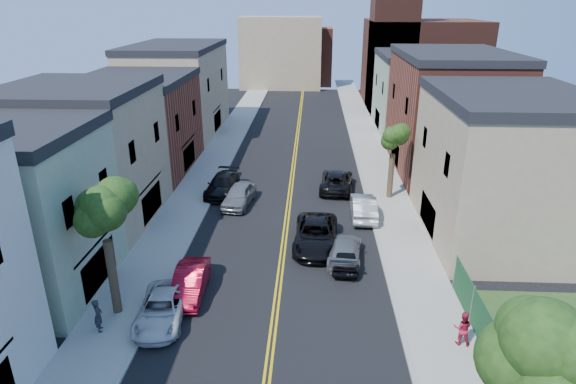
# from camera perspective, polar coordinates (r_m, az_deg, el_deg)

# --- Properties ---
(sidewalk_left) EXTENTS (3.20, 100.00, 0.15)m
(sidewalk_left) POSITION_cam_1_polar(r_m,az_deg,el_deg) (49.21, -8.49, 4.13)
(sidewalk_left) COLOR gray
(sidewalk_left) RESTS_ON ground
(sidewalk_right) EXTENTS (3.20, 100.00, 0.15)m
(sidewalk_right) POSITION_cam_1_polar(r_m,az_deg,el_deg) (48.67, 10.12, 3.83)
(sidewalk_right) COLOR gray
(sidewalk_right) RESTS_ON ground
(curb_left) EXTENTS (0.30, 100.00, 0.15)m
(curb_left) POSITION_cam_1_polar(r_m,az_deg,el_deg) (48.90, -6.47, 4.12)
(curb_left) COLOR gray
(curb_left) RESTS_ON ground
(curb_right) EXTENTS (0.30, 100.00, 0.15)m
(curb_right) POSITION_cam_1_polar(r_m,az_deg,el_deg) (48.48, 8.06, 3.89)
(curb_right) COLOR gray
(curb_right) RESTS_ON ground
(bldg_left_palegrn) EXTENTS (9.00, 8.00, 8.50)m
(bldg_left_palegrn) POSITION_cam_1_polar(r_m,az_deg,el_deg) (28.97, -30.18, -2.62)
(bldg_left_palegrn) COLOR gray
(bldg_left_palegrn) RESTS_ON ground
(bldg_left_tan_near) EXTENTS (9.00, 10.00, 9.00)m
(bldg_left_tan_near) POSITION_cam_1_polar(r_m,az_deg,el_deg) (36.21, -22.96, 3.54)
(bldg_left_tan_near) COLOR #998466
(bldg_left_tan_near) RESTS_ON ground
(bldg_left_brick) EXTENTS (9.00, 12.00, 8.00)m
(bldg_left_brick) POSITION_cam_1_polar(r_m,az_deg,el_deg) (46.09, -17.23, 7.27)
(bldg_left_brick) COLOR brown
(bldg_left_brick) RESTS_ON ground
(bldg_left_tan_far) EXTENTS (9.00, 16.00, 9.50)m
(bldg_left_tan_far) POSITION_cam_1_polar(r_m,az_deg,el_deg) (59.00, -12.82, 11.44)
(bldg_left_tan_far) COLOR #998466
(bldg_left_tan_far) RESTS_ON ground
(bldg_right_tan) EXTENTS (9.00, 12.00, 9.00)m
(bldg_right_tan) POSITION_cam_1_polar(r_m,az_deg,el_deg) (34.00, 24.00, 2.26)
(bldg_right_tan) COLOR #998466
(bldg_right_tan) RESTS_ON ground
(bldg_right_brick) EXTENTS (9.00, 14.00, 10.00)m
(bldg_right_brick) POSITION_cam_1_polar(r_m,az_deg,el_deg) (46.71, 18.33, 8.59)
(bldg_right_brick) COLOR brown
(bldg_right_brick) RESTS_ON ground
(bldg_right_palegrn) EXTENTS (9.00, 12.00, 8.50)m
(bldg_right_palegrn) POSITION_cam_1_polar(r_m,az_deg,el_deg) (60.21, 14.93, 10.96)
(bldg_right_palegrn) COLOR gray
(bldg_right_palegrn) RESTS_ON ground
(church) EXTENTS (16.20, 14.20, 22.60)m
(church) POSITION_cam_1_polar(r_m,az_deg,el_deg) (74.89, 14.69, 15.29)
(church) COLOR #4C2319
(church) RESTS_ON ground
(backdrop_left) EXTENTS (14.00, 8.00, 12.00)m
(backdrop_left) POSITION_cam_1_polar(r_m,az_deg,el_deg) (88.61, -0.83, 16.04)
(backdrop_left) COLOR #998466
(backdrop_left) RESTS_ON ground
(backdrop_center) EXTENTS (10.00, 8.00, 10.00)m
(backdrop_center) POSITION_cam_1_polar(r_m,az_deg,el_deg) (92.52, 1.91, 15.65)
(backdrop_center) COLOR brown
(backdrop_center) RESTS_ON ground
(fence_right) EXTENTS (0.04, 15.00, 1.90)m
(fence_right) POSITION_cam_1_polar(r_m,az_deg,el_deg) (22.07, 24.28, -18.73)
(fence_right) COLOR #143F1E
(fence_right) RESTS_ON sidewalk_right
(tree_left_mid) EXTENTS (5.20, 5.20, 9.29)m
(tree_left_mid) POSITION_cam_1_polar(r_m,az_deg,el_deg) (23.62, -21.18, -0.01)
(tree_left_mid) COLOR #352A1A
(tree_left_mid) RESTS_ON sidewalk_left
(tree_right_corner) EXTENTS (5.80, 5.80, 10.35)m
(tree_right_corner) POSITION_cam_1_polar(r_m,az_deg,el_deg) (13.93, 29.89, -13.76)
(tree_right_corner) COLOR #352A1A
(tree_right_corner) RESTS_ON sidewalk_right
(tree_right_far) EXTENTS (4.40, 4.40, 8.03)m
(tree_right_far) POSITION_cam_1_polar(r_m,az_deg,el_deg) (37.62, 12.46, 7.39)
(tree_right_far) COLOR #352A1A
(tree_right_far) RESTS_ON sidewalk_right
(red_sedan) EXTENTS (1.72, 4.51, 1.47)m
(red_sedan) POSITION_cam_1_polar(r_m,az_deg,el_deg) (26.76, -11.44, -10.32)
(red_sedan) COLOR #A90B22
(red_sedan) RESTS_ON ground
(white_pickup) EXTENTS (2.56, 4.88, 1.31)m
(white_pickup) POSITION_cam_1_polar(r_m,az_deg,el_deg) (25.14, -14.63, -13.15)
(white_pickup) COLOR silver
(white_pickup) RESTS_ON ground
(grey_car_left) EXTENTS (2.49, 4.87, 1.59)m
(grey_car_left) POSITION_cam_1_polar(r_m,az_deg,el_deg) (37.27, -5.77, -0.37)
(grey_car_left) COLOR slate
(grey_car_left) RESTS_ON ground
(black_car_left) EXTENTS (2.48, 5.36, 1.51)m
(black_car_left) POSITION_cam_1_polar(r_m,az_deg,el_deg) (39.65, -7.73, 0.86)
(black_car_left) COLOR black
(black_car_left) RESTS_ON ground
(grey_car_right) EXTENTS (2.43, 4.92, 1.37)m
(grey_car_right) POSITION_cam_1_polar(r_m,az_deg,el_deg) (29.62, 6.70, -6.76)
(grey_car_right) COLOR slate
(grey_car_right) RESTS_ON ground
(black_car_right) EXTENTS (1.86, 4.08, 1.36)m
(black_car_right) POSITION_cam_1_polar(r_m,az_deg,el_deg) (29.06, 6.77, -7.39)
(black_car_right) COLOR black
(black_car_right) RESTS_ON ground
(silver_car_right) EXTENTS (1.77, 4.87, 1.60)m
(silver_car_right) POSITION_cam_1_polar(r_m,az_deg,el_deg) (35.44, 8.85, -1.72)
(silver_car_right) COLOR #B5B9BD
(silver_car_right) RESTS_ON ground
(dark_car_right_far) EXTENTS (3.04, 5.72, 1.53)m
(dark_car_right_far) POSITION_cam_1_polar(r_m,az_deg,el_deg) (40.35, 5.73, 1.34)
(dark_car_right_far) COLOR black
(dark_car_right_far) RESTS_ON ground
(black_suv_lane) EXTENTS (2.95, 6.00, 1.64)m
(black_suv_lane) POSITION_cam_1_polar(r_m,az_deg,el_deg) (30.97, 3.29, -5.03)
(black_suv_lane) COLOR black
(black_suv_lane) RESTS_ON ground
(pedestrian_left) EXTENTS (0.60, 0.72, 1.67)m
(pedestrian_left) POSITION_cam_1_polar(r_m,az_deg,el_deg) (25.03, -21.41, -13.33)
(pedestrian_left) COLOR #24242B
(pedestrian_left) RESTS_ON sidewalk_left
(pedestrian_right) EXTENTS (0.93, 0.79, 1.67)m
(pedestrian_right) POSITION_cam_1_polar(r_m,az_deg,el_deg) (23.95, 19.82, -14.81)
(pedestrian_right) COLOR #A91A33
(pedestrian_right) RESTS_ON sidewalk_right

